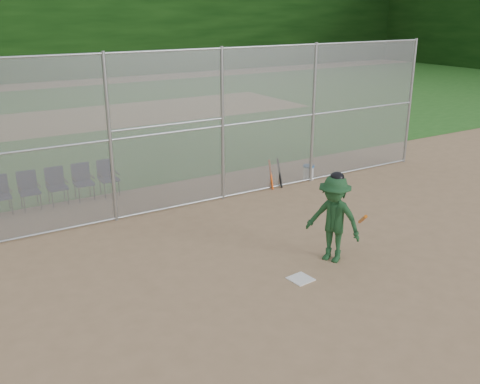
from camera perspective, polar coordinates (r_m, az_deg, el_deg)
ground at (r=10.21m, az=7.47°, el=-9.79°), size 100.00×100.00×0.00m
grass_strip at (r=25.99m, az=-18.34°, el=7.24°), size 100.00×100.00×0.00m
dirt_patch_far at (r=25.99m, az=-18.34°, el=7.25°), size 24.00×24.00×0.00m
backstop_fence at (r=13.48m, az=-5.61°, el=6.86°), size 16.09×0.09×4.00m
home_plate at (r=10.37m, az=6.48°, el=-9.19°), size 0.45×0.45×0.02m
batter_at_plate at (r=10.84m, az=9.96°, el=-2.81°), size 1.20×1.40×1.88m
water_cooler at (r=16.20m, az=7.33°, el=2.12°), size 0.35×0.35×0.44m
spare_bats at (r=15.27m, az=3.78°, el=1.95°), size 0.36×0.31×0.84m
chair_2 at (r=14.53m, az=-24.18°, el=-0.37°), size 0.54×0.52×0.96m
chair_3 at (r=14.61m, az=-21.53°, el=0.09°), size 0.54×0.52×0.96m
chair_4 at (r=14.73m, az=-18.91°, el=0.55°), size 0.54×0.52×0.96m
chair_5 at (r=14.88m, az=-16.33°, el=1.00°), size 0.54×0.52×0.96m
chair_6 at (r=15.06m, az=-13.82°, el=1.44°), size 0.54×0.52×0.96m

